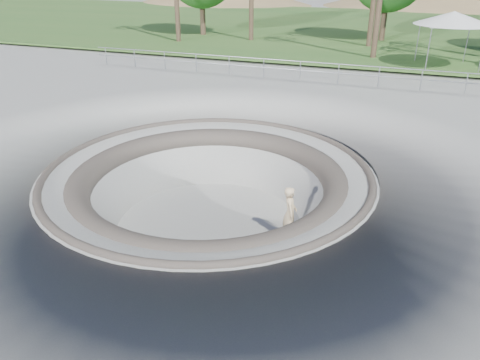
# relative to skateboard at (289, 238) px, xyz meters

# --- Properties ---
(ground) EXTENTS (180.00, 180.00, 0.00)m
(ground) POSITION_rel_skateboard_xyz_m (-2.70, 0.08, 1.84)
(ground) COLOR #A2A19D
(ground) RESTS_ON ground
(skate_bowl) EXTENTS (14.00, 14.00, 4.10)m
(skate_bowl) POSITION_rel_skateboard_xyz_m (-2.70, 0.08, 0.01)
(skate_bowl) COLOR #A2A19D
(skate_bowl) RESTS_ON ground
(grass_strip) EXTENTS (180.00, 36.00, 0.12)m
(grass_strip) POSITION_rel_skateboard_xyz_m (-2.70, 34.08, 2.06)
(grass_strip) COLOR #325B24
(grass_strip) RESTS_ON ground
(distant_hills) EXTENTS (103.20, 45.00, 28.60)m
(distant_hills) POSITION_rel_skateboard_xyz_m (1.08, 57.25, -5.18)
(distant_hills) COLOR brown
(distant_hills) RESTS_ON ground
(safety_railing) EXTENTS (25.00, 0.06, 1.03)m
(safety_railing) POSITION_rel_skateboard_xyz_m (-2.70, 12.08, 2.53)
(safety_railing) COLOR gray
(safety_railing) RESTS_ON ground
(skateboard) EXTENTS (0.80, 0.34, 0.08)m
(skateboard) POSITION_rel_skateboard_xyz_m (0.00, 0.00, 0.00)
(skateboard) COLOR olive
(skateboard) RESTS_ON ground
(skater) EXTENTS (0.58, 0.72, 1.72)m
(skater) POSITION_rel_skateboard_xyz_m (0.00, 0.00, 0.88)
(skater) COLOR beige
(skater) RESTS_ON skateboard
(canopy_white) EXTENTS (5.92, 5.92, 3.06)m
(canopy_white) POSITION_rel_skateboard_xyz_m (4.57, 18.08, 4.80)
(canopy_white) COLOR gray
(canopy_white) RESTS_ON ground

